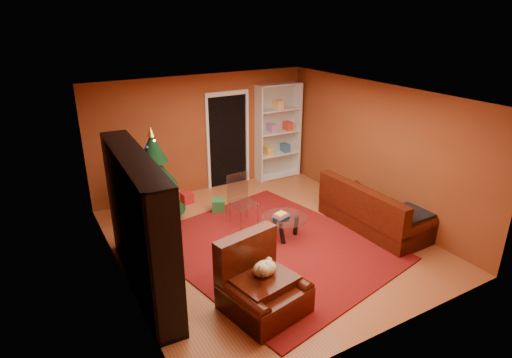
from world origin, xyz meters
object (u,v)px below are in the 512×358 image
media_unit (140,224)px  acrylic_chair (244,204)px  gift_box_green (218,205)px  christmas_tree (155,177)px  gift_box_teal (158,215)px  gift_box_red (187,198)px  sofa (375,205)px  coffee_table (284,227)px  armchair (264,284)px  white_bookshelf (278,132)px  rug (272,248)px  dog (265,268)px

media_unit → acrylic_chair: bearing=26.4°
gift_box_green → media_unit: bearing=-138.9°
christmas_tree → gift_box_teal: (-0.02, -0.04, -0.78)m
christmas_tree → gift_box_red: bearing=33.1°
gift_box_red → gift_box_teal: bearing=-145.5°
sofa → coffee_table: (-1.71, 0.50, -0.23)m
christmas_tree → armchair: christmas_tree is taller
white_bookshelf → sofa: white_bookshelf is taller
rug → media_unit: bearing=179.4°
media_unit → dog: media_unit is taller
media_unit → gift_box_green: bearing=43.5°
gift_box_teal → media_unit: bearing=-112.9°
rug → media_unit: 2.43m
coffee_table → acrylic_chair: size_ratio=0.92×
sofa → christmas_tree: bearing=55.2°
media_unit → acrylic_chair: (2.20, 0.98, -0.58)m
christmas_tree → white_bookshelf: size_ratio=0.81×
dog → acrylic_chair: size_ratio=0.44×
media_unit → gift_box_red: 3.10m
rug → sofa: size_ratio=1.81×
white_bookshelf → acrylic_chair: size_ratio=2.59×
media_unit → acrylic_chair: 2.47m
coffee_table → acrylic_chair: acrylic_chair is taller
christmas_tree → gift_box_teal: 0.78m
sofa → acrylic_chair: (-2.10, 1.29, -0.00)m
dog → gift_box_teal: bearing=87.4°
christmas_tree → gift_box_teal: bearing=-116.2°
gift_box_green → sofa: size_ratio=0.12×
dog → sofa: (3.01, 0.98, -0.17)m
media_unit → white_bookshelf: size_ratio=1.15×
gift_box_teal → sofa: (3.49, -2.23, 0.31)m
gift_box_green → dog: (-0.74, -3.07, 0.49)m
gift_box_red → armchair: bearing=-95.5°
armchair → acrylic_chair: bearing=56.8°
white_bookshelf → dog: (-2.84, -4.12, -0.52)m
gift_box_red → dog: bearing=-95.0°
christmas_tree → sofa: (3.47, -2.27, -0.47)m
white_bookshelf → dog: 5.03m
armchair → gift_box_green: bearing=64.9°
gift_box_red → white_bookshelf: 2.73m
christmas_tree → dog: 3.30m
sofa → dog: bearing=106.5°
rug → coffee_table: 0.48m
gift_box_teal → white_bookshelf: size_ratio=0.12×
gift_box_teal → coffee_table: 2.49m
dog → acrylic_chair: 2.46m
christmas_tree → coffee_table: bearing=-45.2°
white_bookshelf → christmas_tree: bearing=-164.4°
gift_box_green → gift_box_red: bearing=120.0°
rug → gift_box_green: 1.81m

